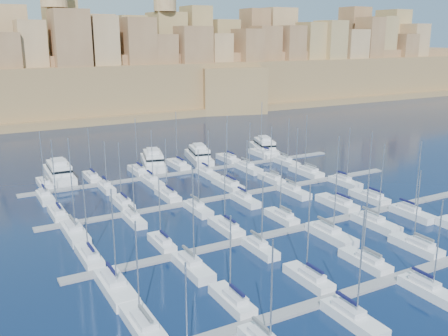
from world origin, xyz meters
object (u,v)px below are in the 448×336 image
sailboat_2 (309,278)px  sailboat_4 (416,246)px  motor_yacht_c (199,155)px  motor_yacht_d (264,147)px  motor_yacht_b (153,161)px  motor_yacht_a (59,172)px  sailboat_0 (142,323)px

sailboat_2 → sailboat_4: 22.01m
motor_yacht_c → motor_yacht_d: same height
motor_yacht_b → motor_yacht_c: (13.13, -0.63, -0.00)m
motor_yacht_a → motor_yacht_c: same height
sailboat_2 → sailboat_4: bearing=0.7°
motor_yacht_b → motor_yacht_d: same height
sailboat_0 → sailboat_2: bearing=-1.1°
sailboat_4 → motor_yacht_b: 72.47m
motor_yacht_a → motor_yacht_b: size_ratio=1.00×
sailboat_2 → motor_yacht_b: bearing=86.6°
sailboat_0 → motor_yacht_d: bearing=47.7°
motor_yacht_a → motor_yacht_d: size_ratio=1.06×
motor_yacht_b → motor_yacht_d: (34.58, -0.48, -0.00)m
sailboat_4 → motor_yacht_a: sailboat_4 is taller
motor_yacht_b → motor_yacht_d: size_ratio=1.06×
sailboat_4 → motor_yacht_c: sailboat_4 is taller
sailboat_2 → motor_yacht_d: sailboat_2 is taller
motor_yacht_c → sailboat_2: bearing=-103.9°
sailboat_2 → motor_yacht_c: sailboat_2 is taller
sailboat_2 → motor_yacht_d: 80.04m
sailboat_4 → motor_yacht_c: (-4.68, 69.61, 0.99)m
sailboat_2 → motor_yacht_b: size_ratio=0.81×
motor_yacht_c → motor_yacht_d: size_ratio=0.98×
sailboat_0 → motor_yacht_c: sailboat_0 is taller
motor_yacht_a → motor_yacht_d: same height
sailboat_0 → sailboat_2: (24.39, -0.49, -0.00)m
sailboat_4 → motor_yacht_b: size_ratio=0.76×
sailboat_0 → motor_yacht_c: bearing=59.0°
sailboat_2 → motor_yacht_a: bearing=105.6°
sailboat_0 → motor_yacht_d: (63.17, 69.52, 0.98)m
sailboat_0 → sailboat_4: 46.40m
motor_yacht_d → sailboat_4: bearing=-103.5°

